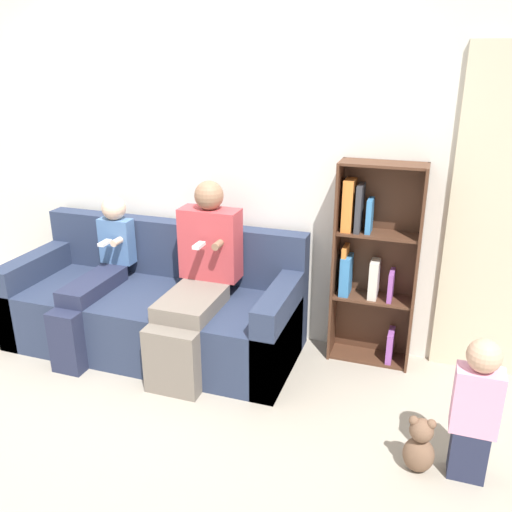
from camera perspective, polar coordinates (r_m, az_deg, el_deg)
ground_plane at (r=3.83m, az=-11.07°, el=-13.39°), size 14.00×14.00×0.00m
back_wall at (r=4.18m, az=-5.36°, el=8.89°), size 10.00×0.06×2.55m
curtain_panel at (r=3.84m, az=24.60°, el=3.35°), size 0.69×0.04×2.20m
couch at (r=4.19m, az=-10.52°, el=-5.54°), size 2.17×0.89×0.90m
adult_seated at (r=3.80m, az=-6.09°, el=-2.08°), size 0.43×0.85×1.28m
child_seated at (r=4.18m, az=-16.52°, el=-2.10°), size 0.26×0.87×1.10m
toddler_standing at (r=3.07m, az=22.10°, el=-14.62°), size 0.23×0.17×0.81m
bookshelf at (r=3.87m, az=12.03°, el=-0.58°), size 0.57×0.25×1.45m
teddy_bear at (r=3.17m, az=16.83°, el=-18.62°), size 0.17×0.14×0.34m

